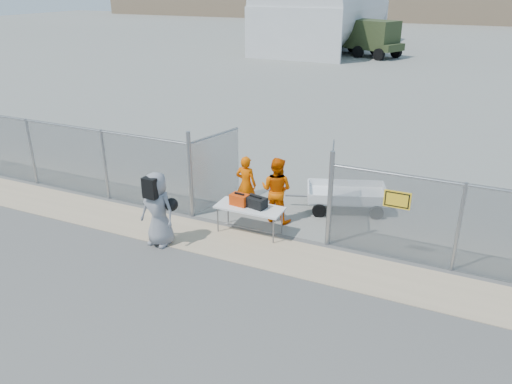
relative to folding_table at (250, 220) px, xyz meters
The scene contains 13 objects.
ground 1.80m from the folding_table, 87.69° to the right, with size 160.00×160.00×0.00m, color #484848.
tarmac_inside 40.25m from the folding_table, 89.90° to the left, with size 160.00×80.00×0.01m, color gray.
dirt_strip 0.84m from the folding_table, 84.63° to the right, with size 44.00×1.60×0.01m, color tan.
chain_link_fence 0.76m from the folding_table, 73.93° to the left, with size 40.00×0.20×2.20m, color gray, non-canonical shape.
quonset_hangar 39.68m from the folding_table, 104.55° to the left, with size 9.00×18.00×8.00m, color silver, non-canonical shape.
folding_table is the anchor object (origin of this frame).
orange_bag 0.61m from the folding_table, behind, with size 0.46×0.31×0.29m, color #ED420B.
black_duffel 0.54m from the folding_table, 21.12° to the left, with size 0.56×0.33×0.27m, color black.
security_worker_left 1.43m from the folding_table, 119.59° to the left, with size 0.62×0.41×1.69m, color #EE5A00.
security_worker_right 1.18m from the folding_table, 70.55° to the left, with size 0.90×0.70×1.86m, color #EE5A00.
visitor 2.43m from the folding_table, 141.17° to the right, with size 0.95×0.62×1.94m, color gray.
utility_trailer 3.20m from the folding_table, 53.05° to the left, with size 2.95×1.52×0.71m, color white, non-canonical shape.
military_truck 34.90m from the folding_table, 98.22° to the left, with size 6.45×2.38×3.07m, color #334020, non-canonical shape.
Camera 1 is at (5.00, -8.96, 6.24)m, focal length 35.00 mm.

